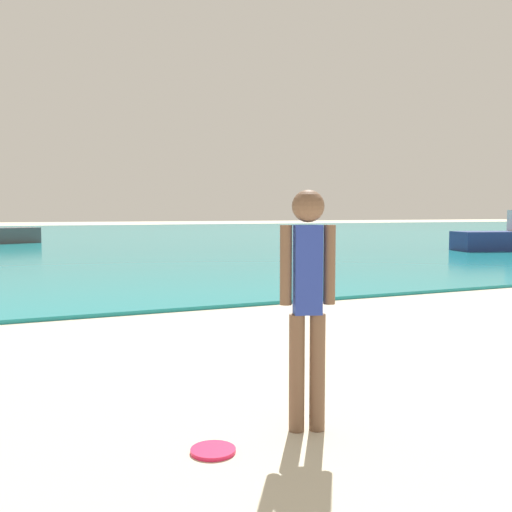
# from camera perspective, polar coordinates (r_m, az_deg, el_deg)

# --- Properties ---
(water) EXTENTS (160.00, 60.00, 0.06)m
(water) POSITION_cam_1_polar(r_m,az_deg,el_deg) (38.58, -18.74, 1.89)
(water) COLOR teal
(water) RESTS_ON ground
(person_standing) EXTENTS (0.36, 0.22, 1.64)m
(person_standing) POSITION_cam_1_polar(r_m,az_deg,el_deg) (3.94, 5.08, -3.86)
(person_standing) COLOR brown
(person_standing) RESTS_ON ground
(frisbee) EXTENTS (0.28, 0.28, 0.03)m
(frisbee) POSITION_cam_1_polar(r_m,az_deg,el_deg) (3.82, -4.24, -18.51)
(frisbee) COLOR #E51E4C
(frisbee) RESTS_ON ground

